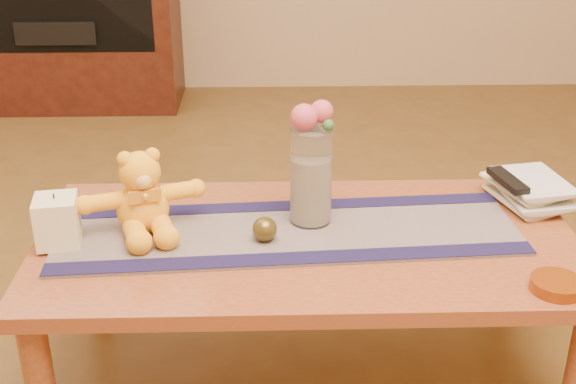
{
  "coord_description": "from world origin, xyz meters",
  "views": [
    {
      "loc": [
        -0.1,
        -1.71,
        1.39
      ],
      "look_at": [
        -0.05,
        0.0,
        0.58
      ],
      "focal_mm": 47.08,
      "sensor_mm": 36.0,
      "label": 1
    }
  ],
  "objects_px": {
    "pillar_candle": "(57,221)",
    "tv_remote": "(508,180)",
    "book_bottom": "(503,203)",
    "bronze_ball": "(265,229)",
    "teddy_bear": "(142,192)",
    "amber_dish": "(557,285)",
    "glass_vase": "(311,176)"
  },
  "relations": [
    {
      "from": "pillar_candle",
      "to": "amber_dish",
      "type": "relative_size",
      "value": 1.04
    },
    {
      "from": "teddy_bear",
      "to": "book_bottom",
      "type": "distance_m",
      "value": 0.99
    },
    {
      "from": "amber_dish",
      "to": "pillar_candle",
      "type": "bearing_deg",
      "value": 168.38
    },
    {
      "from": "book_bottom",
      "to": "amber_dish",
      "type": "bearing_deg",
      "value": -106.03
    },
    {
      "from": "glass_vase",
      "to": "bronze_ball",
      "type": "bearing_deg",
      "value": -138.79
    },
    {
      "from": "pillar_candle",
      "to": "tv_remote",
      "type": "relative_size",
      "value": 0.78
    },
    {
      "from": "teddy_bear",
      "to": "pillar_candle",
      "type": "distance_m",
      "value": 0.22
    },
    {
      "from": "book_bottom",
      "to": "tv_remote",
      "type": "distance_m",
      "value": 0.08
    },
    {
      "from": "book_bottom",
      "to": "bronze_ball",
      "type": "bearing_deg",
      "value": -179.86
    },
    {
      "from": "teddy_bear",
      "to": "amber_dish",
      "type": "relative_size",
      "value": 2.58
    },
    {
      "from": "glass_vase",
      "to": "amber_dish",
      "type": "height_order",
      "value": "glass_vase"
    },
    {
      "from": "tv_remote",
      "to": "amber_dish",
      "type": "bearing_deg",
      "value": -103.33
    },
    {
      "from": "pillar_candle",
      "to": "book_bottom",
      "type": "height_order",
      "value": "pillar_candle"
    },
    {
      "from": "book_bottom",
      "to": "tv_remote",
      "type": "xyz_separation_m",
      "value": [
        0.0,
        -0.01,
        0.07
      ]
    },
    {
      "from": "pillar_candle",
      "to": "bronze_ball",
      "type": "bearing_deg",
      "value": -0.19
    },
    {
      "from": "pillar_candle",
      "to": "tv_remote",
      "type": "bearing_deg",
      "value": 8.63
    },
    {
      "from": "teddy_bear",
      "to": "bronze_ball",
      "type": "height_order",
      "value": "teddy_bear"
    },
    {
      "from": "pillar_candle",
      "to": "glass_vase",
      "type": "bearing_deg",
      "value": 9.32
    },
    {
      "from": "pillar_candle",
      "to": "bronze_ball",
      "type": "distance_m",
      "value": 0.52
    },
    {
      "from": "teddy_bear",
      "to": "book_bottom",
      "type": "bearing_deg",
      "value": -11.85
    },
    {
      "from": "glass_vase",
      "to": "tv_remote",
      "type": "height_order",
      "value": "glass_vase"
    },
    {
      "from": "glass_vase",
      "to": "book_bottom",
      "type": "xyz_separation_m",
      "value": [
        0.54,
        0.08,
        -0.13
      ]
    },
    {
      "from": "tv_remote",
      "to": "amber_dish",
      "type": "distance_m",
      "value": 0.43
    },
    {
      "from": "teddy_bear",
      "to": "tv_remote",
      "type": "height_order",
      "value": "teddy_bear"
    },
    {
      "from": "bronze_ball",
      "to": "tv_remote",
      "type": "relative_size",
      "value": 0.4
    },
    {
      "from": "bronze_ball",
      "to": "tv_remote",
      "type": "distance_m",
      "value": 0.69
    },
    {
      "from": "teddy_bear",
      "to": "book_bottom",
      "type": "xyz_separation_m",
      "value": [
        0.98,
        0.12,
        -0.1
      ]
    },
    {
      "from": "glass_vase",
      "to": "book_bottom",
      "type": "height_order",
      "value": "glass_vase"
    },
    {
      "from": "pillar_candle",
      "to": "amber_dish",
      "type": "height_order",
      "value": "pillar_candle"
    },
    {
      "from": "pillar_candle",
      "to": "glass_vase",
      "type": "xyz_separation_m",
      "value": [
        0.64,
        0.1,
        0.07
      ]
    },
    {
      "from": "tv_remote",
      "to": "bronze_ball",
      "type": "bearing_deg",
      "value": -177.69
    },
    {
      "from": "glass_vase",
      "to": "book_bottom",
      "type": "relative_size",
      "value": 1.17
    }
  ]
}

